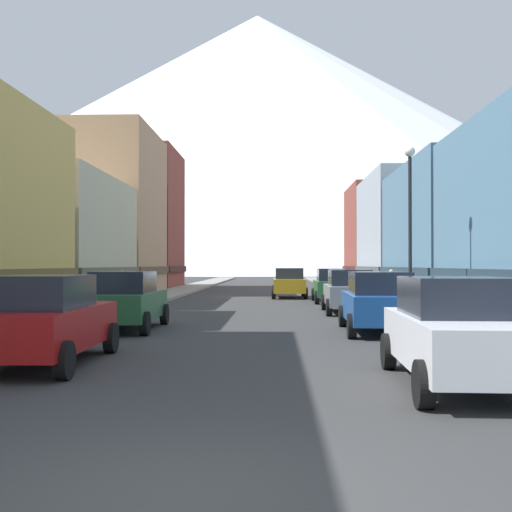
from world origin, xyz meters
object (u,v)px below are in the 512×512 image
object	(u,v)px
car_right_1	(379,302)
streetlamp_right	(410,206)
car_right_0	(459,331)
car_left_1	(125,300)
car_right_2	(349,291)
potted_plant_1	(470,307)
car_left_0	(44,320)
potted_plant_0	(509,317)
car_right_3	(333,285)
pedestrian_1	(122,289)
pedestrian_0	(391,288)
car_driving_0	(289,283)

from	to	relation	value
car_right_1	streetlamp_right	size ratio (longest dim) A/B	0.76
streetlamp_right	car_right_0	bearing A→B (deg)	-98.04
car_left_1	car_right_2	xyz separation A→B (m)	(7.60, 6.77, 0.00)
car_right_2	potted_plant_1	distance (m)	6.42
car_left_0	car_right_0	distance (m)	7.83
potted_plant_0	potted_plant_1	distance (m)	3.35
car_right_0	car_right_1	xyz separation A→B (m)	(-0.00, 8.01, 0.00)
car_left_0	car_right_0	size ratio (longest dim) A/B	0.99
car_right_3	pedestrian_1	xyz separation A→B (m)	(-10.05, -4.41, -0.03)
car_right_1	pedestrian_1	world-z (taller)	car_right_1
car_right_1	potted_plant_1	xyz separation A→B (m)	(3.20, 1.78, -0.28)
car_right_2	car_left_1	bearing A→B (deg)	-138.32
car_right_2	pedestrian_0	size ratio (longest dim) A/B	2.75
car_right_1	car_right_3	world-z (taller)	same
car_left_0	streetlamp_right	bearing A→B (deg)	44.82
car_right_1	pedestrian_1	bearing A→B (deg)	134.62
potted_plant_1	streetlamp_right	size ratio (longest dim) A/B	0.15
car_left_0	pedestrian_0	distance (m)	20.15
car_right_2	car_driving_0	bearing A→B (deg)	100.59
car_right_0	car_right_1	distance (m)	8.01
car_left_1	pedestrian_1	xyz separation A→B (m)	(-2.45, 9.61, -0.03)
potted_plant_1	pedestrian_0	distance (m)	9.57
streetlamp_right	car_driving_0	bearing A→B (deg)	103.07
car_right_2	pedestrian_1	xyz separation A→B (m)	(-10.05, 2.84, -0.03)
car_right_3	car_right_1	bearing A→B (deg)	-90.01
potted_plant_1	pedestrian_0	xyz separation A→B (m)	(-0.75, 9.54, 0.27)
potted_plant_0	streetlamp_right	xyz separation A→B (m)	(-1.65, 4.51, 3.39)
car_right_0	car_right_3	bearing A→B (deg)	90.01
car_driving_0	pedestrian_0	world-z (taller)	car_driving_0
car_right_3	pedestrian_0	xyz separation A→B (m)	(2.45, -3.28, -0.01)
car_right_0	car_driving_0	bearing A→B (deg)	94.64
pedestrian_1	streetlamp_right	size ratio (longest dim) A/B	0.27
car_right_3	pedestrian_1	bearing A→B (deg)	-156.31
potted_plant_0	car_left_1	bearing A→B (deg)	168.78
car_driving_0	potted_plant_0	bearing A→B (deg)	-75.36
car_left_0	car_right_3	world-z (taller)	same
pedestrian_0	pedestrian_1	bearing A→B (deg)	-174.82
potted_plant_0	pedestrian_0	xyz separation A→B (m)	(-0.75, 12.88, 0.29)
car_right_2	potted_plant_0	world-z (taller)	car_right_2
car_left_1	potted_plant_1	bearing A→B (deg)	6.35
potted_plant_0	pedestrian_1	size ratio (longest dim) A/B	0.53
car_right_3	car_right_2	bearing A→B (deg)	-90.00
car_right_0	pedestrian_1	xyz separation A→B (m)	(-10.05, 18.20, -0.03)
streetlamp_right	car_left_1	bearing A→B (deg)	-165.49
car_left_1	pedestrian_0	size ratio (longest dim) A/B	2.74
car_left_0	potted_plant_1	bearing A→B (deg)	36.27
car_driving_0	pedestrian_0	bearing A→B (deg)	-59.15
potted_plant_1	pedestrian_1	bearing A→B (deg)	147.61
car_right_1	potted_plant_1	bearing A→B (deg)	29.03
car_left_1	car_right_3	bearing A→B (deg)	61.54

